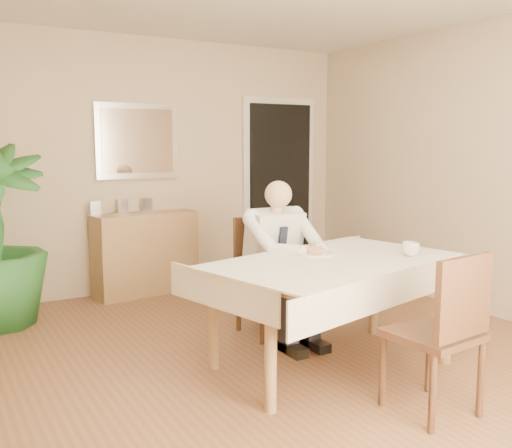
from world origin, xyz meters
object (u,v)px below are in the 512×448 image
chair_far (265,267)px  sideboard (146,253)px  seated_man (285,254)px  coffee_mug (411,249)px  dining_table (333,272)px  chair_near (445,326)px

chair_far → sideboard: bearing=105.0°
seated_man → coffee_mug: size_ratio=10.14×
dining_table → coffee_mug: size_ratio=15.84×
dining_table → sideboard: sideboard is taller
chair_far → sideboard: chair_far is taller
chair_near → seated_man: 1.51m
chair_near → sideboard: (-0.53, 3.41, -0.12)m
chair_far → seated_man: bearing=-90.6°
chair_near → sideboard: size_ratio=0.91×
chair_near → coffee_mug: 0.90m
coffee_mug → chair_far: bearing=117.1°
dining_table → chair_far: chair_far is taller
dining_table → chair_near: (0.08, -0.90, -0.14)m
chair_near → seated_man: size_ratio=0.76×
chair_far → seated_man: seated_man is taller
chair_far → sideboard: 1.68m
chair_far → chair_near: 1.79m
seated_man → sideboard: 1.98m
seated_man → coffee_mug: bearing=-54.7°
chair_far → dining_table: bearing=-90.6°
sideboard → coffee_mug: bearing=-75.5°
seated_man → chair_near: bearing=-86.9°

